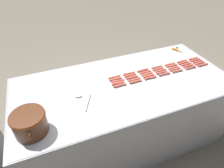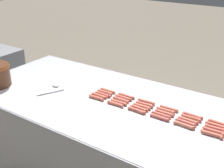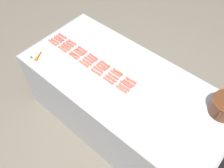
{
  "view_description": "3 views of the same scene",
  "coord_description": "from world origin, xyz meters",
  "px_view_note": "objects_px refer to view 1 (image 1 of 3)",
  "views": [
    {
      "loc": [
        -1.4,
        0.7,
        2.06
      ],
      "look_at": [
        -0.0,
        0.14,
        0.89
      ],
      "focal_mm": 30.94,
      "sensor_mm": 36.0,
      "label": 1
    },
    {
      "loc": [
        -1.6,
        -1.13,
        1.87
      ],
      "look_at": [
        0.05,
        -0.02,
        0.98
      ],
      "focal_mm": 47.04,
      "sensor_mm": 36.0,
      "label": 2
    },
    {
      "loc": [
        1.22,
        0.9,
        2.71
      ],
      "look_at": [
        0.14,
        -0.04,
        0.89
      ],
      "focal_mm": 37.53,
      "sensor_mm": 36.0,
      "label": 3
    }
  ],
  "objects_px": {
    "hot_dog_5": "(135,82)",
    "hot_dog_4": "(150,78)",
    "hot_dog_8": "(188,66)",
    "hot_dog_15": "(186,64)",
    "hot_dog_11": "(148,76)",
    "hot_dog_29": "(182,61)",
    "hot_dog_12": "(134,79)",
    "hot_dog_18": "(147,74)",
    "hot_dog_22": "(184,63)",
    "hot_dog_24": "(158,69)",
    "hot_dog_23": "(172,66)",
    "hot_dog_27": "(115,79)",
    "hot_dog_2": "(177,71)",
    "hot_dog_28": "(193,59)",
    "hot_dog_17": "(161,71)",
    "bean_pot": "(29,122)",
    "serving_spoon": "(82,98)",
    "hot_dog_6": "(120,85)",
    "hot_dog_13": "(118,83)",
    "hot_dog_26": "(130,75)",
    "hot_dog_34": "(114,77)",
    "hot_dog_20": "(118,81)",
    "hot_dog_31": "(157,67)",
    "hot_dog_25": "(145,72)",
    "hot_dog_19": "(132,77)",
    "hot_dog_3": "(164,74)",
    "hot_dog_33": "(129,74)",
    "hot_dog_10": "(162,72)",
    "hot_dog_16": "(174,68)",
    "hot_dog_1": "(191,68)",
    "hot_dog_14": "(198,62)",
    "hot_dog_21": "(195,60)",
    "hot_dog_7": "(200,63)",
    "carrot": "(178,50)",
    "hot_dog_30": "(170,64)",
    "hot_dog_32": "(143,70)",
    "hot_dog_9": "(175,69)"
  },
  "relations": [
    {
      "from": "hot_dog_15",
      "to": "hot_dog_26",
      "type": "height_order",
      "value": "same"
    },
    {
      "from": "hot_dog_8",
      "to": "hot_dog_25",
      "type": "height_order",
      "value": "same"
    },
    {
      "from": "hot_dog_1",
      "to": "hot_dog_3",
      "type": "xyz_separation_m",
      "value": [
        0.0,
        0.35,
        0.0
      ]
    },
    {
      "from": "hot_dog_5",
      "to": "hot_dog_22",
      "type": "distance_m",
      "value": 0.7
    },
    {
      "from": "hot_dog_17",
      "to": "hot_dog_23",
      "type": "distance_m",
      "value": 0.18
    },
    {
      "from": "hot_dog_2",
      "to": "hot_dog_25",
      "type": "distance_m",
      "value": 0.36
    },
    {
      "from": "hot_dog_2",
      "to": "hot_dog_31",
      "type": "relative_size",
      "value": 1.0
    },
    {
      "from": "hot_dog_9",
      "to": "hot_dog_23",
      "type": "height_order",
      "value": "same"
    },
    {
      "from": "hot_dog_4",
      "to": "hot_dog_2",
      "type": "bearing_deg",
      "value": -89.76
    },
    {
      "from": "hot_dog_10",
      "to": "hot_dog_25",
      "type": "bearing_deg",
      "value": 66.3
    },
    {
      "from": "hot_dog_27",
      "to": "hot_dog_3",
      "type": "bearing_deg",
      "value": -101.93
    },
    {
      "from": "hot_dog_6",
      "to": "hot_dog_13",
      "type": "relative_size",
      "value": 1.0
    },
    {
      "from": "hot_dog_18",
      "to": "hot_dog_24",
      "type": "xyz_separation_m",
      "value": [
        0.04,
        -0.16,
        0.0
      ]
    },
    {
      "from": "hot_dog_2",
      "to": "hot_dog_12",
      "type": "xyz_separation_m",
      "value": [
        0.03,
        0.51,
        0.0
      ]
    },
    {
      "from": "hot_dog_6",
      "to": "carrot",
      "type": "distance_m",
      "value": 1.07
    },
    {
      "from": "hot_dog_13",
      "to": "hot_dog_24",
      "type": "bearing_deg",
      "value": -81.88
    },
    {
      "from": "hot_dog_5",
      "to": "hot_dog_30",
      "type": "height_order",
      "value": "same"
    },
    {
      "from": "hot_dog_28",
      "to": "hot_dog_17",
      "type": "bearing_deg",
      "value": 98.49
    },
    {
      "from": "hot_dog_11",
      "to": "hot_dog_18",
      "type": "xyz_separation_m",
      "value": [
        0.03,
        -0.0,
        0.0
      ]
    },
    {
      "from": "hot_dog_20",
      "to": "serving_spoon",
      "type": "relative_size",
      "value": 0.55
    },
    {
      "from": "hot_dog_10",
      "to": "bean_pot",
      "type": "distance_m",
      "value": 1.4
    },
    {
      "from": "hot_dog_19",
      "to": "hot_dog_32",
      "type": "height_order",
      "value": "same"
    },
    {
      "from": "hot_dog_3",
      "to": "hot_dog_31",
      "type": "distance_m",
      "value": 0.15
    },
    {
      "from": "hot_dog_23",
      "to": "hot_dog_27",
      "type": "xyz_separation_m",
      "value": [
        -0.0,
        0.7,
        0.0
      ]
    },
    {
      "from": "hot_dog_6",
      "to": "hot_dog_33",
      "type": "height_order",
      "value": "same"
    },
    {
      "from": "hot_dog_5",
      "to": "hot_dog_15",
      "type": "bearing_deg",
      "value": -83.59
    },
    {
      "from": "hot_dog_1",
      "to": "hot_dog_25",
      "type": "relative_size",
      "value": 1.0
    },
    {
      "from": "hot_dog_26",
      "to": "serving_spoon",
      "type": "xyz_separation_m",
      "value": [
        -0.15,
        0.57,
        -0.0
      ]
    },
    {
      "from": "hot_dog_12",
      "to": "hot_dog_16",
      "type": "distance_m",
      "value": 0.51
    },
    {
      "from": "hot_dog_4",
      "to": "hot_dog_34",
      "type": "xyz_separation_m",
      "value": [
        0.15,
        0.35,
        0.0
      ]
    },
    {
      "from": "hot_dog_5",
      "to": "hot_dog_16",
      "type": "height_order",
      "value": "same"
    },
    {
      "from": "hot_dog_11",
      "to": "hot_dog_20",
      "type": "distance_m",
      "value": 0.34
    },
    {
      "from": "hot_dog_30",
      "to": "hot_dog_12",
      "type": "bearing_deg",
      "value": 102.34
    },
    {
      "from": "hot_dog_24",
      "to": "hot_dog_29",
      "type": "bearing_deg",
      "value": -84.15
    },
    {
      "from": "hot_dog_22",
      "to": "hot_dog_11",
      "type": "bearing_deg",
      "value": 98.31
    },
    {
      "from": "hot_dog_7",
      "to": "serving_spoon",
      "type": "relative_size",
      "value": 0.55
    },
    {
      "from": "hot_dog_14",
      "to": "hot_dog_21",
      "type": "bearing_deg",
      "value": 0.77
    },
    {
      "from": "hot_dog_6",
      "to": "hot_dog_8",
      "type": "bearing_deg",
      "value": -87.44
    },
    {
      "from": "hot_dog_2",
      "to": "hot_dog_34",
      "type": "height_order",
      "value": "same"
    },
    {
      "from": "hot_dog_23",
      "to": "hot_dog_25",
      "type": "relative_size",
      "value": 1.0
    },
    {
      "from": "hot_dog_5",
      "to": "hot_dog_4",
      "type": "bearing_deg",
      "value": -89.25
    },
    {
      "from": "hot_dog_8",
      "to": "hot_dog_15",
      "type": "distance_m",
      "value": 0.04
    },
    {
      "from": "bean_pot",
      "to": "serving_spoon",
      "type": "bearing_deg",
      "value": -63.4
    },
    {
      "from": "hot_dog_19",
      "to": "bean_pot",
      "type": "bearing_deg",
      "value": 108.34
    },
    {
      "from": "hot_dog_29",
      "to": "hot_dog_12",
      "type": "bearing_deg",
      "value": 99.42
    },
    {
      "from": "carrot",
      "to": "hot_dog_1",
      "type": "bearing_deg",
      "value": 162.39
    },
    {
      "from": "hot_dog_11",
      "to": "hot_dog_4",
      "type": "bearing_deg",
      "value": -177.3
    },
    {
      "from": "hot_dog_1",
      "to": "hot_dog_16",
      "type": "xyz_separation_m",
      "value": [
        0.07,
        0.18,
        0.0
      ]
    },
    {
      "from": "hot_dog_5",
      "to": "hot_dog_28",
      "type": "distance_m",
      "value": 0.88
    },
    {
      "from": "hot_dog_23",
      "to": "hot_dog_28",
      "type": "height_order",
      "value": "same"
    }
  ]
}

